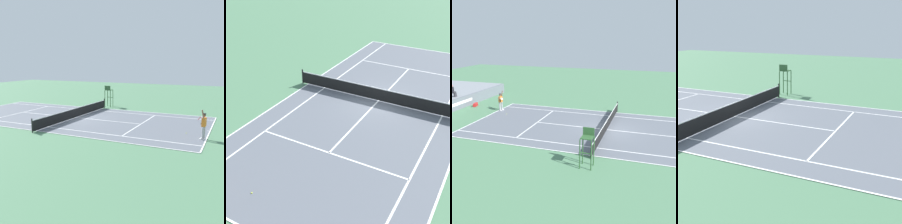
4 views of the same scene
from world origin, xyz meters
TOP-DOWN VIEW (x-y plane):
  - ground_plane at (0.00, 0.00)m, footprint 80.00×80.00m
  - court at (0.00, 0.00)m, footprint 11.08×23.88m
  - net at (0.00, 0.00)m, footprint 11.98×0.10m
  - umpire_chair at (-7.08, 0.00)m, footprint 0.77×0.77m

SIDE VIEW (x-z plane):
  - ground_plane at x=0.00m, z-range 0.00..0.00m
  - court at x=0.00m, z-range 0.00..0.02m
  - net at x=0.00m, z-range -0.01..1.06m
  - umpire_chair at x=-7.08m, z-range 0.34..2.78m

